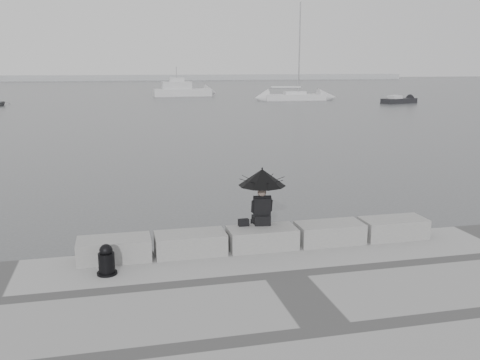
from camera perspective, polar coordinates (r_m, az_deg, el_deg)
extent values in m
plane|color=#414446|center=(13.32, 1.82, -8.68)|extent=(360.00, 360.00, 0.00)
cube|color=gray|center=(12.23, -13.28, -7.22)|extent=(1.60, 0.80, 0.50)
cube|color=gray|center=(12.33, -5.31, -6.77)|extent=(1.60, 0.80, 0.50)
cube|color=gray|center=(12.66, 2.37, -6.22)|extent=(1.60, 0.80, 0.50)
cube|color=gray|center=(13.20, 9.53, -5.60)|extent=(1.60, 0.80, 0.50)
cube|color=gray|center=(13.93, 16.02, -4.96)|extent=(1.60, 0.80, 0.50)
sphere|color=#726056|center=(12.68, 2.35, -1.34)|extent=(0.21, 0.21, 0.21)
cylinder|color=black|center=(12.66, 2.36, -1.04)|extent=(0.02, 0.02, 1.00)
cone|color=black|center=(12.59, 2.37, 0.29)|extent=(1.13, 1.13, 0.40)
sphere|color=black|center=(12.55, 2.38, 1.27)|extent=(0.04, 0.04, 0.04)
cube|color=black|center=(12.72, 0.38, -4.56)|extent=(0.25, 0.14, 0.16)
cylinder|color=black|center=(11.54, -13.98, -9.62)|extent=(0.42, 0.42, 0.06)
cylinder|color=black|center=(11.47, -14.03, -8.67)|extent=(0.33, 0.33, 0.47)
sphere|color=black|center=(11.37, -14.11, -7.31)|extent=(0.27, 0.27, 0.27)
cube|color=#A0A3A5|center=(167.09, -12.39, 10.60)|extent=(180.00, 6.00, 1.60)
cube|color=silver|center=(73.48, 5.85, 8.73)|extent=(8.33, 3.06, 0.90)
cube|color=silver|center=(73.44, 5.86, 9.20)|extent=(2.98, 1.83, 0.50)
cylinder|color=gray|center=(73.37, 5.97, 13.77)|extent=(0.16, 0.16, 12.00)
cylinder|color=gray|center=(73.41, 5.87, 9.71)|extent=(4.58, 0.48, 0.10)
cube|color=silver|center=(82.89, -6.14, 9.22)|extent=(8.74, 2.95, 1.20)
cube|color=silver|center=(82.84, -6.16, 9.98)|extent=(4.38, 2.27, 1.20)
cube|color=silver|center=(82.81, -6.18, 10.60)|extent=(2.20, 1.64, 0.60)
cylinder|color=gray|center=(82.79, -6.19, 11.37)|extent=(0.08, 0.08, 1.60)
cube|color=black|center=(70.34, 16.59, 8.06)|extent=(5.01, 2.85, 0.70)
cube|color=silver|center=(70.31, 16.62, 8.47)|extent=(1.70, 1.55, 0.50)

